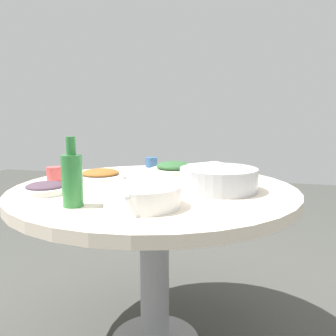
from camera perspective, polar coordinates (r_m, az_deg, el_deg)
name	(u,v)px	position (r m, az deg, el deg)	size (l,w,h in m)	color
round_dining_table	(154,214)	(1.53, -2.21, -7.28)	(1.18, 1.18, 0.73)	#99999E
rice_bowl	(219,179)	(1.44, 8.08, -1.69)	(0.31, 0.31, 0.10)	#B2B5BA
soup_bowl	(142,197)	(1.19, -4.11, -4.58)	(0.26, 0.28, 0.07)	white
dish_greens	(174,168)	(1.84, 0.93, 0.03)	(0.24, 0.24, 0.06)	silver
dish_stirfry	(100,175)	(1.70, -10.75, -1.06)	(0.23, 0.23, 0.05)	silver
dish_eggplant	(46,188)	(1.47, -18.97, -3.05)	(0.19, 0.19, 0.04)	silver
dish_noodles	(229,172)	(1.77, 9.68, -0.66)	(0.22, 0.22, 0.04)	silver
green_bottle	(72,179)	(1.22, -15.05, -1.63)	(0.07, 0.07, 0.23)	#2F7B39
tea_cup_near	(75,166)	(1.87, -14.70, 0.25)	(0.08, 0.08, 0.07)	white
tea_cup_far	(54,174)	(1.68, -17.76, -0.95)	(0.06, 0.06, 0.07)	#C84A4B
tea_cup_side	(151,162)	(2.02, -2.68, 0.93)	(0.07, 0.07, 0.05)	#31588A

